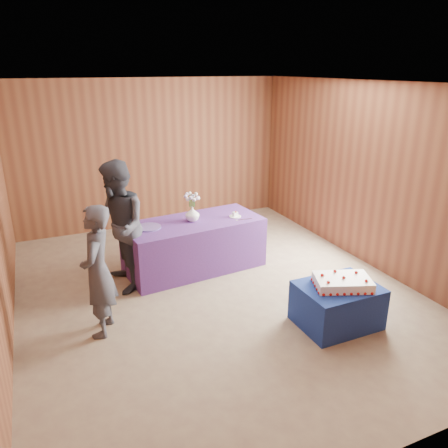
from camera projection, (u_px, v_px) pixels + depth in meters
ground at (215, 291)px, 5.94m from camera, size 6.00×6.00×0.00m
room_shell at (214, 160)px, 5.32m from camera, size 5.04×6.04×2.72m
cake_table at (337, 305)px, 5.10m from camera, size 0.90×0.70×0.50m
serving_table at (194, 245)px, 6.49m from camera, size 2.08×1.09×0.75m
sheet_cake at (342, 282)px, 4.98m from camera, size 0.76×0.64×0.15m
vase at (192, 214)px, 6.35m from camera, size 0.22×0.22×0.21m
flower_spray at (192, 197)px, 6.26m from camera, size 0.24×0.24×0.18m
platter at (148, 227)px, 6.10m from camera, size 0.41×0.41×0.02m
plate at (235, 216)px, 6.55m from camera, size 0.19×0.19×0.01m
cake_slice at (235, 214)px, 6.54m from camera, size 0.08×0.07×0.09m
knife at (244, 219)px, 6.43m from camera, size 0.26×0.04×0.00m
guest_left at (98, 272)px, 4.78m from camera, size 0.54×0.65×1.52m
guest_right at (118, 227)px, 5.73m from camera, size 0.68×0.87×1.77m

